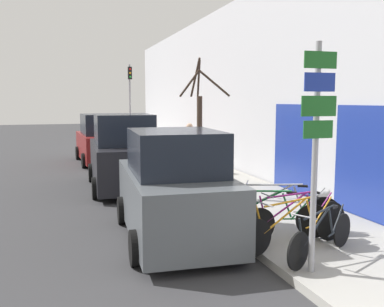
{
  "coord_description": "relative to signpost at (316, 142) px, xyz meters",
  "views": [
    {
      "loc": [
        -2.29,
        -2.1,
        2.77
      ],
      "look_at": [
        0.41,
        6.36,
        1.67
      ],
      "focal_mm": 40.0,
      "sensor_mm": 36.0,
      "label": 1
    }
  ],
  "objects": [
    {
      "name": "ground_plane",
      "position": [
        -1.38,
        7.86,
        -2.16
      ],
      "size": [
        80.0,
        80.0,
        0.0
      ],
      "primitive_type": "plane",
      "color": "#333335"
    },
    {
      "name": "sidewalk_curb",
      "position": [
        1.22,
        10.66,
        -2.08
      ],
      "size": [
        3.2,
        32.0,
        0.15
      ],
      "color": "#9E9B93",
      "rests_on": "ground"
    },
    {
      "name": "building_facade",
      "position": [
        2.97,
        10.57,
        1.07
      ],
      "size": [
        0.23,
        32.0,
        6.5
      ],
      "color": "#BCBCC1",
      "rests_on": "ground"
    },
    {
      "name": "signpost",
      "position": [
        0.0,
        0.0,
        0.0
      ],
      "size": [
        0.58,
        0.11,
        3.47
      ],
      "color": "#939399",
      "rests_on": "sidewalk_curb"
    },
    {
      "name": "bicycle_0",
      "position": [
        0.5,
        0.48,
        -1.64
      ],
      "size": [
        1.89,
        1.02,
        0.84
      ],
      "rotation": [
        0.0,
        0.0,
        2.06
      ],
      "color": "black",
      "rests_on": "sidewalk_curb"
    },
    {
      "name": "bicycle_1",
      "position": [
        0.31,
        1.01,
        -1.62
      ],
      "size": [
        2.37,
        0.61,
        0.91
      ],
      "rotation": [
        0.0,
        0.0,
        1.77
      ],
      "color": "black",
      "rests_on": "sidewalk_curb"
    },
    {
      "name": "bicycle_2",
      "position": [
        0.64,
        1.52,
        -1.62
      ],
      "size": [
        2.23,
        0.44,
        0.9
      ],
      "rotation": [
        0.0,
        0.0,
        1.6
      ],
      "color": "black",
      "rests_on": "sidewalk_curb"
    },
    {
      "name": "bicycle_3",
      "position": [
        0.25,
        1.86,
        -1.62
      ],
      "size": [
        1.99,
        1.25,
        0.91
      ],
      "rotation": [
        0.0,
        0.0,
        1.02
      ],
      "color": "black",
      "rests_on": "sidewalk_curb"
    },
    {
      "name": "bicycle_4",
      "position": [
        0.7,
        2.23,
        -1.61
      ],
      "size": [
        2.13,
        1.2,
        0.94
      ],
      "rotation": [
        0.0,
        0.0,
        1.07
      ],
      "color": "black",
      "rests_on": "sidewalk_curb"
    },
    {
      "name": "parked_car_0",
      "position": [
        -1.47,
        2.63,
        -1.16
      ],
      "size": [
        2.23,
        4.22,
        2.2
      ],
      "rotation": [
        0.0,
        0.0,
        -0.06
      ],
      "color": "#51565B",
      "rests_on": "ground"
    },
    {
      "name": "parked_car_1",
      "position": [
        -1.67,
        7.93,
        -1.1
      ],
      "size": [
        2.21,
        4.45,
        2.36
      ],
      "rotation": [
        0.0,
        0.0,
        -0.04
      ],
      "color": "black",
      "rests_on": "ground"
    },
    {
      "name": "parked_car_2",
      "position": [
        -1.71,
        13.89,
        -1.17
      ],
      "size": [
        2.24,
        4.53,
        2.18
      ],
      "rotation": [
        0.0,
        0.0,
        0.04
      ],
      "color": "maroon",
      "rests_on": "ground"
    },
    {
      "name": "pedestrian_near",
      "position": [
        0.98,
        9.43,
        -0.97
      ],
      "size": [
        0.47,
        0.4,
        1.8
      ],
      "rotation": [
        0.0,
        0.0,
        3.34
      ],
      "color": "#1E2338",
      "rests_on": "sidewalk_curb"
    },
    {
      "name": "street_tree",
      "position": [
        0.06,
        5.57,
        -0.25
      ],
      "size": [
        1.18,
        1.53,
        3.76
      ],
      "color": "#3D2D23",
      "rests_on": "sidewalk_curb"
    },
    {
      "name": "traffic_light",
      "position": [
        0.12,
        17.16,
        0.88
      ],
      "size": [
        0.2,
        0.3,
        4.5
      ],
      "color": "#939399",
      "rests_on": "sidewalk_curb"
    }
  ]
}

